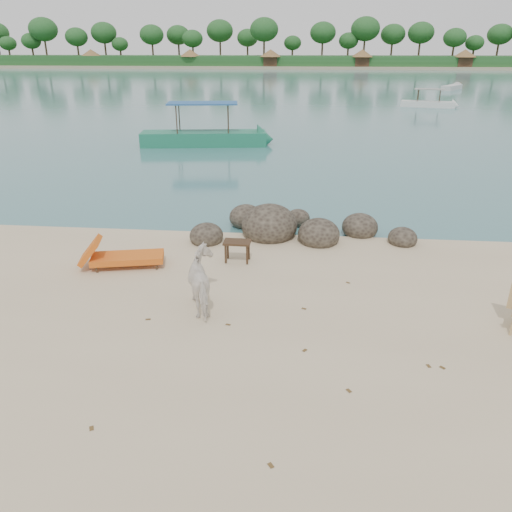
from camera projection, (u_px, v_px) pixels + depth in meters
The scene contains 11 objects.
water at pixel (304, 77), 91.54m from camera, with size 400.00×400.00×0.00m, color #3D7B7A.
far_shore at pixel (306, 64), 164.99m from camera, with size 420.00×90.00×1.40m, color tan.
far_scenery at pixel (306, 55), 133.20m from camera, with size 420.00×18.00×9.50m.
boulders at pixel (288, 228), 14.31m from camera, with size 6.26×2.81×1.20m.
cow at pixel (205, 283), 10.11m from camera, with size 0.65×1.43×1.21m, color white.
side_table at pixel (237, 253), 12.48m from camera, with size 0.67×0.43×0.54m, color #322414, non-canonical shape.
lounge_chair at pixel (127, 255), 12.19m from camera, with size 2.16×0.76×0.65m, color orange, non-canonical shape.
boat_near at pixel (203, 110), 27.23m from camera, with size 7.72×1.74×3.74m, color #1C7052, non-canonical shape.
boat_mid at pixel (429, 92), 45.52m from camera, with size 5.34×1.20×2.61m, color silver, non-canonical shape.
boat_far at pixel (452, 87), 64.95m from camera, with size 5.77×1.30×0.67m, color beige, non-canonical shape.
dead_leaves at pixel (313, 360), 8.65m from camera, with size 6.83×5.72×0.00m.
Camera 1 is at (0.70, -7.53, 5.00)m, focal length 35.00 mm.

